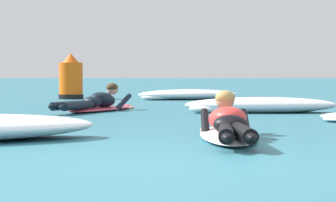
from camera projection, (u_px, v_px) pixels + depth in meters
ground_plane at (123, 103)px, 15.10m from camera, size 120.00×120.00×0.00m
surfer_near at (228, 126)px, 7.09m from camera, size 0.79×2.56×0.53m
surfer_far at (98, 103)px, 12.10m from camera, size 1.58×2.40×0.55m
whitewater_mid_left at (188, 95)px, 17.10m from camera, size 2.59×1.14×0.26m
whitewater_back at (261, 105)px, 11.66m from camera, size 2.64×0.96×0.27m
channel_marker_buoy at (71, 80)px, 17.57m from camera, size 0.64×0.64×1.17m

